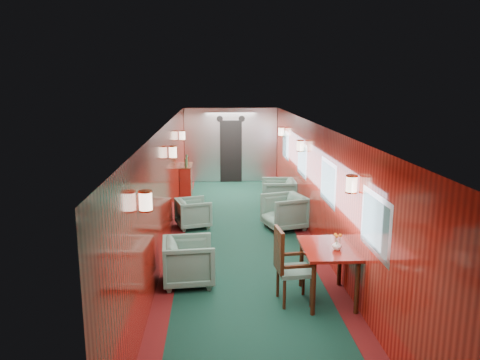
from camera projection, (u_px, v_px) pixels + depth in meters
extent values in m
plane|color=#0D2F23|center=(242.00, 242.00, 9.59)|extent=(12.00, 12.00, 0.00)
cube|color=white|center=(242.00, 127.00, 9.10)|extent=(3.00, 12.00, 0.10)
cube|color=white|center=(242.00, 127.00, 9.10)|extent=(1.20, 12.00, 0.06)
cube|color=maroon|center=(231.00, 145.00, 15.20)|extent=(3.00, 0.10, 2.40)
cube|color=maroon|center=(167.00, 186.00, 9.26)|extent=(0.10, 12.00, 2.40)
cube|color=maroon|center=(316.00, 184.00, 9.43)|extent=(0.10, 12.00, 2.40)
cube|color=#450D0E|center=(176.00, 243.00, 9.52)|extent=(0.30, 12.00, 0.01)
cube|color=#450D0E|center=(307.00, 240.00, 9.67)|extent=(0.30, 12.00, 0.01)
cube|color=silver|center=(231.00, 145.00, 15.12)|extent=(2.98, 0.12, 2.38)
cube|color=black|center=(231.00, 151.00, 15.09)|extent=(0.70, 0.06, 2.00)
cylinder|color=black|center=(220.00, 119.00, 14.86)|extent=(0.20, 0.04, 0.20)
cylinder|color=black|center=(242.00, 119.00, 14.90)|extent=(0.20, 0.04, 0.20)
cube|color=#AEB1B5|center=(375.00, 224.00, 5.96)|extent=(0.02, 1.10, 0.80)
cube|color=#49686E|center=(375.00, 224.00, 5.96)|extent=(0.01, 0.96, 0.66)
cube|color=#AEB1B5|center=(328.00, 182.00, 8.40)|extent=(0.02, 1.10, 0.80)
cube|color=#49686E|center=(328.00, 182.00, 8.40)|extent=(0.01, 0.96, 0.66)
cube|color=#AEB1B5|center=(302.00, 159.00, 10.84)|extent=(0.02, 1.10, 0.80)
cube|color=#49686E|center=(302.00, 159.00, 10.84)|extent=(0.01, 0.96, 0.66)
cube|color=#AEB1B5|center=(286.00, 145.00, 13.28)|extent=(0.02, 1.10, 0.80)
cube|color=#49686E|center=(285.00, 145.00, 13.28)|extent=(0.01, 0.96, 0.66)
cylinder|color=#FFE5C6|center=(146.00, 201.00, 5.72)|extent=(0.16, 0.16, 0.24)
cylinder|color=#B27432|center=(146.00, 210.00, 5.75)|extent=(0.17, 0.17, 0.02)
cylinder|color=#FFE5C6|center=(352.00, 184.00, 6.66)|extent=(0.16, 0.16, 0.24)
cylinder|color=#B27432|center=(351.00, 192.00, 6.69)|extent=(0.17, 0.17, 0.02)
cylinder|color=#FFE5C6|center=(173.00, 152.00, 9.63)|extent=(0.16, 0.16, 0.24)
cylinder|color=#B27432|center=(173.00, 158.00, 9.65)|extent=(0.17, 0.17, 0.02)
cylinder|color=#FFE5C6|center=(300.00, 146.00, 10.57)|extent=(0.16, 0.16, 0.24)
cylinder|color=#B27432|center=(300.00, 151.00, 10.59)|extent=(0.17, 0.17, 0.02)
cylinder|color=#FFE5C6|center=(182.00, 135.00, 12.56)|extent=(0.16, 0.16, 0.24)
cylinder|color=#B27432|center=(182.00, 140.00, 12.58)|extent=(0.17, 0.17, 0.02)
cylinder|color=#FFE5C6|center=(281.00, 132.00, 13.49)|extent=(0.16, 0.16, 0.24)
cylinder|color=#B27432|center=(281.00, 136.00, 13.52)|extent=(0.17, 0.17, 0.02)
cube|color=maroon|center=(329.00, 248.00, 6.93)|extent=(0.79, 1.11, 0.04)
cylinder|color=#361A0C|center=(313.00, 289.00, 6.53)|extent=(0.07, 0.07, 0.79)
cylinder|color=#361A0C|center=(357.00, 288.00, 6.56)|extent=(0.07, 0.07, 0.79)
cylinder|color=#361A0C|center=(301.00, 263.00, 7.46)|extent=(0.07, 0.07, 0.79)
cylinder|color=#361A0C|center=(340.00, 262.00, 7.49)|extent=(0.07, 0.07, 0.79)
cube|color=#1F4840|center=(295.00, 271.00, 6.91)|extent=(0.54, 0.54, 0.06)
cube|color=#361A0C|center=(279.00, 250.00, 6.80)|extent=(0.10, 0.45, 0.64)
cube|color=#1F4840|center=(281.00, 254.00, 6.82)|extent=(0.06, 0.34, 0.38)
cube|color=#361A0C|center=(300.00, 266.00, 6.64)|extent=(0.45, 0.10, 0.04)
cube|color=#361A0C|center=(291.00, 254.00, 7.11)|extent=(0.45, 0.10, 0.04)
cylinder|color=#361A0C|center=(284.00, 294.00, 6.74)|extent=(0.05, 0.05, 0.46)
cylinder|color=#361A0C|center=(311.00, 292.00, 6.80)|extent=(0.05, 0.05, 0.46)
cylinder|color=#361A0C|center=(278.00, 282.00, 7.13)|extent=(0.05, 0.05, 0.46)
cylinder|color=#361A0C|center=(303.00, 281.00, 7.19)|extent=(0.05, 0.05, 0.46)
cube|color=maroon|center=(186.00, 181.00, 13.18)|extent=(0.30, 1.02, 0.91)
cube|color=#361A0C|center=(186.00, 165.00, 13.09)|extent=(0.32, 1.04, 0.02)
cylinder|color=#214229|center=(186.00, 163.00, 12.81)|extent=(0.07, 0.07, 0.22)
cylinder|color=#214229|center=(187.00, 160.00, 13.15)|extent=(0.06, 0.06, 0.28)
cylinder|color=#B27432|center=(187.00, 160.00, 13.36)|extent=(0.08, 0.08, 0.18)
imported|color=white|center=(337.00, 245.00, 6.79)|extent=(0.16, 0.16, 0.15)
imported|color=#1F4840|center=(189.00, 262.00, 7.56)|extent=(0.89, 0.87, 0.75)
imported|color=#1F4840|center=(193.00, 213.00, 10.49)|extent=(0.89, 0.88, 0.66)
imported|color=#1F4840|center=(284.00, 212.00, 10.37)|extent=(1.05, 1.04, 0.77)
imported|color=#1F4840|center=(279.00, 194.00, 12.01)|extent=(0.91, 0.88, 0.78)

